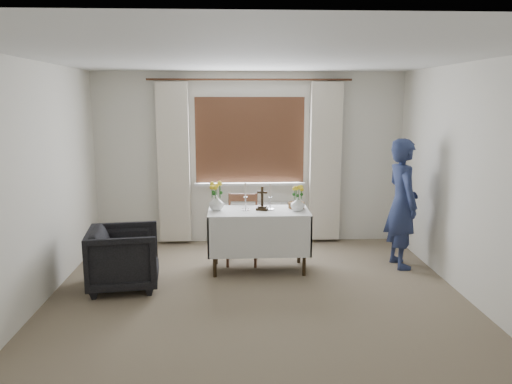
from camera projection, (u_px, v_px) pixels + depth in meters
ground at (258, 309)px, 5.09m from camera, size 5.00×5.00×0.00m
altar_table at (259, 240)px, 6.21m from camera, size 1.24×0.64×0.76m
wooden_chair at (242, 230)px, 6.45m from camera, size 0.45×0.45×0.90m
armchair at (124, 258)px, 5.62m from camera, size 0.87×0.85×0.70m
person at (402, 203)px, 6.27m from camera, size 0.44×0.63×1.64m
radiator at (250, 223)px, 7.41m from camera, size 1.10×0.10×0.60m
wooden_cross at (262, 198)px, 6.13m from camera, size 0.16×0.14×0.30m
candlestick_left at (245, 196)px, 6.12m from camera, size 0.13×0.13×0.35m
candlestick_right at (270, 197)px, 6.15m from camera, size 0.12×0.12×0.32m
flower_vase_left at (216, 203)px, 6.12m from camera, size 0.20×0.20×0.19m
flower_vase_right at (298, 204)px, 6.10m from camera, size 0.22×0.22×0.17m
wicker_basket at (296, 205)px, 6.26m from camera, size 0.23×0.23×0.08m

